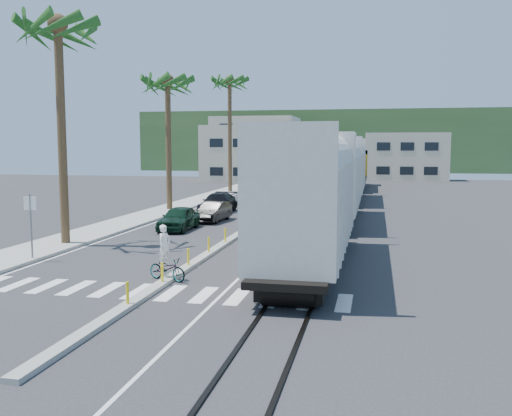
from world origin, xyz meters
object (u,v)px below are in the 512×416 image
(street_sign, at_px, (31,217))
(cyclist, at_px, (167,263))
(car_lead, at_px, (179,218))
(car_second, at_px, (213,212))

(street_sign, relative_size, cyclist, 1.38)
(street_sign, height_order, car_lead, street_sign)
(street_sign, xyz_separation_m, car_second, (4.19, 14.52, -1.30))
(car_second, bearing_deg, car_lead, -99.18)
(street_sign, height_order, cyclist, street_sign)
(car_second, relative_size, cyclist, 1.91)
(car_second, bearing_deg, street_sign, -102.51)
(street_sign, distance_m, car_second, 15.17)
(car_lead, relative_size, cyclist, 1.98)
(street_sign, bearing_deg, car_second, 73.92)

